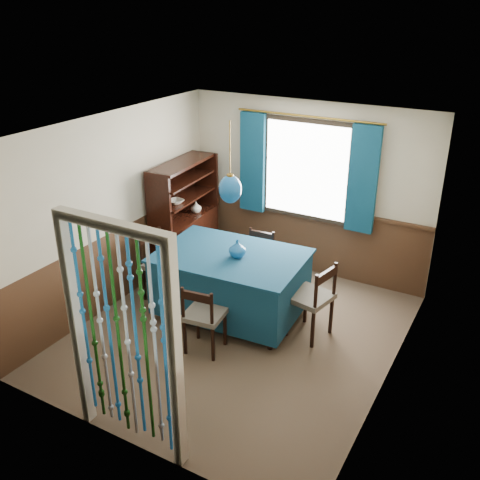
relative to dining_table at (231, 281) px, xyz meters
The scene contains 22 objects.
floor 0.66m from the dining_table, 50.24° to the right, with size 4.00×4.00×0.00m, color brown.
ceiling 2.06m from the dining_table, 50.24° to the right, with size 4.00×4.00×0.00m, color silver.
wall_back 1.85m from the dining_table, 80.48° to the left, with size 3.60×3.60×0.00m, color beige.
wall_front 2.47m from the dining_table, 83.19° to the right, with size 3.60×3.60×0.00m, color beige.
wall_left 1.73m from the dining_table, 167.56° to the right, with size 4.00×4.00×0.00m, color beige.
wall_right 2.24m from the dining_table, ahead, with size 4.00×4.00×0.00m, color beige.
wainscot_back 1.67m from the dining_table, 80.40° to the left, with size 3.60×3.60×0.00m, color #452B1A.
wainscot_front 2.34m from the dining_table, 83.14° to the right, with size 3.60×3.60×0.00m, color #452B1A.
wainscot_left 1.54m from the dining_table, 167.44° to the right, with size 4.00×4.00×0.00m, color #452B1A.
wainscot_right 2.09m from the dining_table, ahead, with size 4.00×4.00×0.00m, color #452B1A.
window 1.95m from the dining_table, 80.19° to the left, with size 1.32×0.12×1.42m, color black.
doorway 2.36m from the dining_table, 83.01° to the right, with size 1.16×0.12×2.18m, color silver, non-canonical shape.
dining_table is the anchor object (origin of this frame).
chair_near 0.82m from the dining_table, 82.01° to the right, with size 0.48×0.46×0.87m.
chair_far 0.75m from the dining_table, 91.91° to the left, with size 0.44×0.42×0.85m.
chair_left 1.06m from the dining_table, behind, with size 0.48×0.49×0.93m.
chair_right 1.06m from the dining_table, ahead, with size 0.54×0.55×0.96m.
sideboard 1.54m from the dining_table, 146.38° to the left, with size 0.52×1.28×1.64m.
pendant_lamp 1.22m from the dining_table, 116.57° to the right, with size 0.27×0.27×0.96m.
vase_table 0.48m from the dining_table, ahead, with size 0.19×0.19×0.20m, color #134D84.
bowl_shelf 1.50m from the dining_table, 154.76° to the left, with size 0.24×0.24×0.06m, color beige.
vase_sideboard 1.68m from the dining_table, 138.75° to the left, with size 0.18×0.18×0.18m, color beige.
Camera 1 is at (2.71, -4.73, 3.71)m, focal length 40.00 mm.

